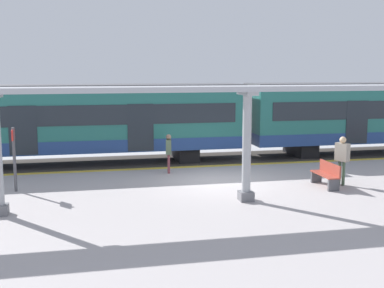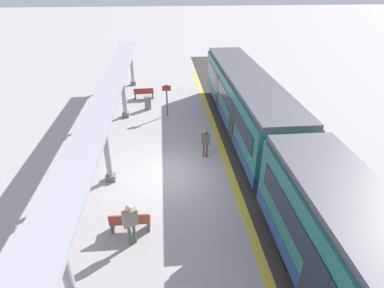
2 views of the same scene
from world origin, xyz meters
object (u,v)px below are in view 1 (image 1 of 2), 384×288
(platform_info_sign, at_px, (14,153))
(bench_near_end, at_px, (327,174))
(train_near_carriage, at_px, (83,122))
(passenger_by_the_benches, at_px, (342,155))
(canopy_pillar_third, at_px, (247,146))
(passenger_waiting_near_edge, at_px, (169,149))

(platform_info_sign, bearing_deg, bench_near_end, 81.41)
(train_near_carriage, xyz_separation_m, bench_near_end, (6.28, 8.42, -1.39))
(passenger_by_the_benches, bearing_deg, canopy_pillar_third, -71.95)
(passenger_waiting_near_edge, bearing_deg, passenger_by_the_benches, 59.61)
(bench_near_end, bearing_deg, canopy_pillar_third, -70.58)
(platform_info_sign, xyz_separation_m, passenger_waiting_near_edge, (-1.86, 5.62, -0.35))
(platform_info_sign, distance_m, passenger_by_the_benches, 11.45)
(canopy_pillar_third, height_order, passenger_waiting_near_edge, canopy_pillar_third)
(bench_near_end, bearing_deg, platform_info_sign, -98.59)
(train_near_carriage, height_order, bench_near_end, train_near_carriage)
(passenger_waiting_near_edge, distance_m, passenger_by_the_benches, 6.65)
(canopy_pillar_third, bearing_deg, platform_info_sign, -111.09)
(bench_near_end, height_order, passenger_by_the_benches, passenger_by_the_benches)
(bench_near_end, bearing_deg, train_near_carriage, -126.74)
(platform_info_sign, bearing_deg, passenger_by_the_benches, 82.46)
(platform_info_sign, relative_size, passenger_waiting_near_edge, 1.40)
(canopy_pillar_third, bearing_deg, bench_near_end, 109.42)
(canopy_pillar_third, xyz_separation_m, passenger_waiting_near_edge, (-4.68, -1.69, -0.78))
(canopy_pillar_third, xyz_separation_m, bench_near_end, (-1.20, 3.41, -1.32))
(canopy_pillar_third, relative_size, platform_info_sign, 1.58)
(passenger_waiting_near_edge, bearing_deg, bench_near_end, 55.68)
(bench_near_end, bearing_deg, passenger_by_the_benches, 100.39)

